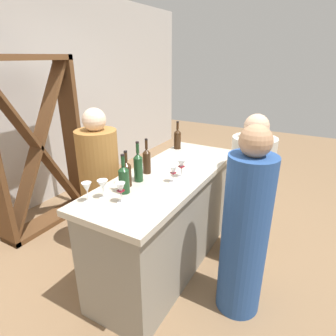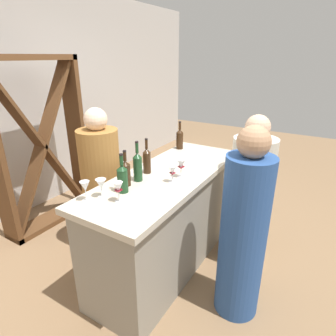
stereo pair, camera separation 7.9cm
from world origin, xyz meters
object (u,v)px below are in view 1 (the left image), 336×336
(wine_bottle_rightmost_amber_brown, at_px, (177,138))
(wine_glass_far_left, at_px, (103,185))
(wine_bottle_leftmost_olive_green, at_px, (124,178))
(person_server_behind, at_px, (101,192))
(wine_glass_near_right, at_px, (121,189))
(wine_glass_near_left, at_px, (181,165))
(wine_glass_far_center, at_px, (87,188))
(person_center_guest, at_px, (248,199))
(wine_glass_near_center, at_px, (173,172))
(wine_rack, at_px, (37,147))
(person_left_guest, at_px, (245,232))
(wine_bottle_second_left_amber_brown, at_px, (127,173))
(wine_bottle_center_olive_green, at_px, (138,166))
(wine_bottle_second_right_amber_brown, at_px, (147,160))

(wine_bottle_rightmost_amber_brown, bearing_deg, wine_glass_far_left, -176.47)
(wine_bottle_leftmost_olive_green, relative_size, person_server_behind, 0.20)
(wine_glass_near_right, bearing_deg, person_server_behind, 53.70)
(wine_glass_near_left, height_order, wine_glass_far_center, wine_glass_near_left)
(person_center_guest, relative_size, person_server_behind, 0.98)
(wine_glass_far_left, relative_size, wine_glass_far_center, 0.94)
(person_server_behind, bearing_deg, wine_glass_near_right, -49.76)
(wine_glass_near_center, relative_size, person_center_guest, 0.10)
(wine_rack, xyz_separation_m, person_left_guest, (-0.10, -2.40, -0.27))
(wine_bottle_leftmost_olive_green, height_order, person_center_guest, person_center_guest)
(wine_glass_near_center, xyz_separation_m, person_left_guest, (-0.03, -0.63, -0.35))
(wine_rack, xyz_separation_m, wine_glass_near_center, (-0.07, -1.78, 0.09))
(wine_glass_far_left, distance_m, wine_glass_far_center, 0.11)
(wine_bottle_second_left_amber_brown, distance_m, person_server_behind, 0.68)
(wine_bottle_center_olive_green, relative_size, person_server_behind, 0.22)
(wine_glass_far_left, bearing_deg, wine_bottle_leftmost_olive_green, -28.16)
(wine_glass_near_left, bearing_deg, person_center_guest, -46.91)
(wine_bottle_rightmost_amber_brown, relative_size, wine_glass_near_right, 2.02)
(wine_bottle_leftmost_olive_green, relative_size, wine_glass_near_right, 2.01)
(wine_rack, relative_size, person_server_behind, 1.29)
(wine_glass_far_left, bearing_deg, wine_bottle_rightmost_amber_brown, 3.53)
(wine_bottle_center_olive_green, distance_m, wine_glass_far_left, 0.38)
(person_left_guest, xyz_separation_m, person_server_behind, (0.02, 1.42, -0.02))
(wine_rack, xyz_separation_m, wine_bottle_second_left_amber_brown, (-0.31, -1.49, 0.10))
(wine_glass_near_left, height_order, wine_glass_near_center, wine_glass_near_left)
(wine_bottle_rightmost_amber_brown, relative_size, person_left_guest, 0.20)
(person_left_guest, xyz_separation_m, person_center_guest, (0.61, 0.13, -0.03))
(wine_bottle_rightmost_amber_brown, bearing_deg, wine_glass_near_left, -150.00)
(wine_glass_far_left, distance_m, person_center_guest, 1.40)
(person_center_guest, bearing_deg, wine_bottle_second_right_amber_brown, 41.75)
(wine_bottle_center_olive_green, relative_size, wine_glass_near_center, 2.39)
(wine_glass_near_right, bearing_deg, wine_bottle_second_left_amber_brown, 28.56)
(person_left_guest, height_order, person_server_behind, person_left_guest)
(wine_bottle_leftmost_olive_green, xyz_separation_m, person_server_behind, (0.33, 0.56, -0.39))
(wine_bottle_second_right_amber_brown, relative_size, wine_glass_far_center, 2.07)
(person_left_guest, bearing_deg, wine_bottle_leftmost_olive_green, 28.20)
(wine_bottle_center_olive_green, relative_size, wine_bottle_rightmost_amber_brown, 1.10)
(wine_rack, height_order, wine_glass_far_left, wine_rack)
(person_center_guest, bearing_deg, wine_glass_near_center, 57.90)
(wine_bottle_second_right_amber_brown, relative_size, person_center_guest, 0.21)
(wine_glass_near_left, bearing_deg, wine_glass_near_right, 165.10)
(wine_bottle_leftmost_olive_green, relative_size, wine_bottle_center_olive_green, 0.91)
(wine_bottle_leftmost_olive_green, xyz_separation_m, person_left_guest, (0.32, -0.86, -0.38))
(wine_bottle_second_left_amber_brown, height_order, person_left_guest, person_left_guest)
(wine_rack, distance_m, person_server_behind, 1.03)
(wine_rack, height_order, wine_bottle_leftmost_olive_green, wine_rack)
(person_server_behind, bearing_deg, wine_glass_far_center, -66.82)
(wine_bottle_center_olive_green, xyz_separation_m, wine_glass_near_center, (0.12, -0.26, -0.04))
(person_left_guest, bearing_deg, wine_bottle_rightmost_amber_brown, -32.00)
(wine_bottle_leftmost_olive_green, height_order, wine_bottle_rightmost_amber_brown, same)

